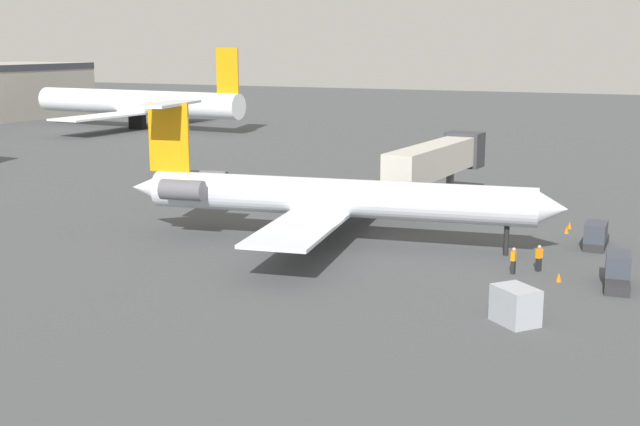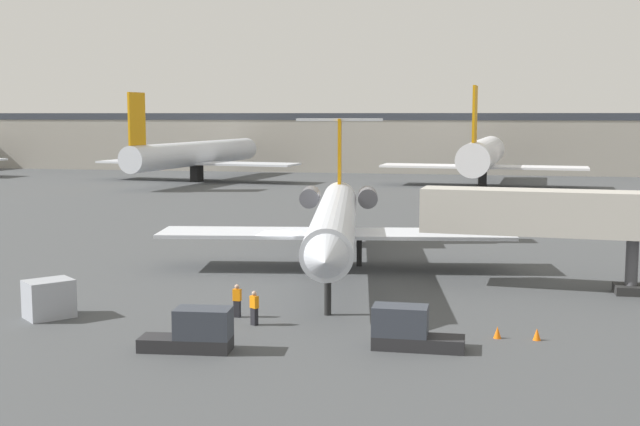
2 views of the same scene
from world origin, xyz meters
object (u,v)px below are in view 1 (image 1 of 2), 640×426
at_px(cargo_container_uld, 515,305).
at_px(baggage_tug_lead, 618,272).
at_px(ground_crew_loader, 513,261).
at_px(traffic_cone_near, 566,230).
at_px(jet_bridge, 441,158).
at_px(baggage_tug_trailing, 596,237).
at_px(traffic_cone_far, 559,277).
at_px(ground_crew_marshaller, 539,258).
at_px(traffic_cone_mid, 569,225).
at_px(regional_jet, 324,196).
at_px(parked_airliner_east_mid, 137,103).

bearing_deg(cargo_container_uld, baggage_tug_lead, -24.66).
xyz_separation_m(ground_crew_loader, traffic_cone_near, (12.87, -1.54, -0.58)).
bearing_deg(traffic_cone_near, jet_bridge, 65.87).
distance_m(baggage_tug_trailing, traffic_cone_near, 4.64).
bearing_deg(traffic_cone_far, baggage_tug_trailing, -6.87).
xyz_separation_m(ground_crew_marshaller, ground_crew_loader, (-1.28, 1.36, 0.00)).
bearing_deg(traffic_cone_mid, ground_crew_marshaller, 179.25).
height_order(traffic_cone_near, traffic_cone_mid, same).
relative_size(ground_crew_loader, baggage_tug_trailing, 0.42).
bearing_deg(jet_bridge, traffic_cone_near, -114.13).
bearing_deg(baggage_tug_trailing, baggage_tug_lead, -166.72).
bearing_deg(cargo_container_uld, regional_jet, 53.46).
relative_size(regional_jet, parked_airliner_east_mid, 0.77).
relative_size(cargo_container_uld, traffic_cone_near, 5.12).
height_order(regional_jet, ground_crew_loader, regional_jet).
distance_m(ground_crew_loader, parked_airliner_east_mid, 98.65).
xyz_separation_m(ground_crew_marshaller, parked_airliner_east_mid, (62.41, 76.62, 3.50)).
relative_size(jet_bridge, baggage_tug_lead, 4.14).
distance_m(regional_jet, baggage_tug_trailing, 19.39).
bearing_deg(traffic_cone_near, ground_crew_loader, 173.17).
bearing_deg(traffic_cone_far, ground_crew_loader, 78.01).
xyz_separation_m(regional_jet, baggage_tug_lead, (-2.55, -20.22, -2.63)).
xyz_separation_m(ground_crew_loader, cargo_container_uld, (-9.29, -1.90, 0.11)).
bearing_deg(traffic_cone_near, traffic_cone_far, -174.34).
relative_size(baggage_tug_lead, parked_airliner_east_mid, 0.10).
bearing_deg(cargo_container_uld, jet_bridge, 23.35).
bearing_deg(parked_airliner_east_mid, baggage_tug_trailing, -124.60).
distance_m(baggage_tug_trailing, cargo_container_uld, 18.40).
distance_m(regional_jet, parked_airliner_east_mid, 86.51).
bearing_deg(traffic_cone_near, parked_airliner_east_mid, 56.51).
distance_m(traffic_cone_near, parked_airliner_east_mid, 92.18).
height_order(baggage_tug_lead, parked_airliner_east_mid, parked_airliner_east_mid).
relative_size(baggage_tug_trailing, traffic_cone_far, 7.28).
xyz_separation_m(ground_crew_loader, baggage_tug_trailing, (8.99, -4.03, -0.02)).
relative_size(ground_crew_loader, traffic_cone_far, 3.07).
distance_m(ground_crew_loader, traffic_cone_far, 3.00).
height_order(baggage_tug_trailing, traffic_cone_far, baggage_tug_trailing).
distance_m(jet_bridge, traffic_cone_mid, 12.60).
xyz_separation_m(ground_crew_marshaller, traffic_cone_far, (-1.89, -1.52, -0.58)).
distance_m(regional_jet, traffic_cone_mid, 19.99).
bearing_deg(ground_crew_marshaller, traffic_cone_near, -0.90).
relative_size(cargo_container_uld, traffic_cone_far, 5.12).
height_order(ground_crew_marshaller, traffic_cone_near, ground_crew_marshaller).
xyz_separation_m(ground_crew_loader, baggage_tug_lead, (-0.02, -6.16, -0.02)).
distance_m(regional_jet, ground_crew_marshaller, 15.69).
bearing_deg(baggage_tug_trailing, cargo_container_uld, 173.34).
height_order(traffic_cone_near, traffic_cone_far, same).
relative_size(ground_crew_marshaller, cargo_container_uld, 0.60).
height_order(regional_jet, traffic_cone_near, regional_jet).
xyz_separation_m(ground_crew_loader, traffic_cone_mid, (14.62, -1.53, -0.58)).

